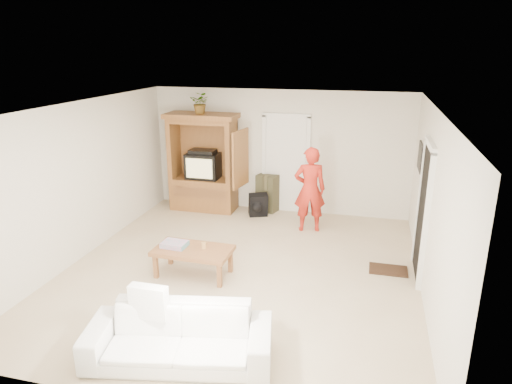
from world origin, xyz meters
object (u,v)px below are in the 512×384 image
armoire (204,169)px  man (310,189)px  sofa (179,336)px  coffee_table (193,252)px

armoire → man: armoire is taller
sofa → man: bearing=67.1°
man → armoire: bearing=-29.1°
sofa → coffee_table: size_ratio=1.72×
man → sofa: 4.36m
armoire → coffee_table: (0.90, -2.97, -0.52)m
sofa → coffee_table: 2.05m
coffee_table → sofa: bearing=-71.2°
man → coffee_table: (-1.48, -2.29, -0.44)m
man → coffee_table: 2.76m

